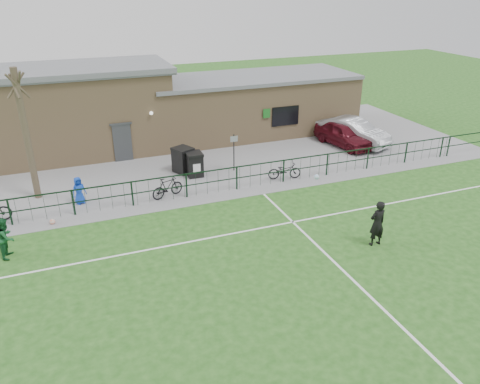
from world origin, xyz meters
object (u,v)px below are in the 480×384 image
object	(u,v)px
sign_post	(234,153)
car_maroon	(344,134)
bare_tree	(27,136)
outfield_player	(6,238)
ball_ground	(52,222)
car_silver	(353,131)
bicycle_d	(167,187)
spectator_child	(79,190)
wheelie_bin_left	(183,161)
bicycle_e	(284,171)
wheelie_bin_right	(194,165)

from	to	relation	value
sign_post	car_maroon	distance (m)	7.83
sign_post	bare_tree	bearing A→B (deg)	179.09
outfield_player	ball_ground	xyz separation A→B (m)	(1.51, 2.04, -0.66)
sign_post	car_silver	distance (m)	8.55
bare_tree	sign_post	size ratio (longest dim) A/B	3.00
bicycle_d	spectator_child	bearing A→B (deg)	59.14
wheelie_bin_left	car_maroon	bearing A→B (deg)	-20.96
car_silver	spectator_child	bearing A→B (deg)	167.80
bare_tree	car_silver	size ratio (longest dim) A/B	1.28
spectator_child	bicycle_d	bearing A→B (deg)	-31.87
bicycle_d	spectator_child	size ratio (longest dim) A/B	1.28
car_silver	bicycle_e	distance (m)	7.34
bare_tree	wheelie_bin_right	xyz separation A→B (m)	(7.58, -0.09, -2.40)
wheelie_bin_right	ball_ground	xyz separation A→B (m)	(-7.01, -2.94, -0.49)
car_silver	spectator_child	xyz separation A→B (m)	(-16.34, -2.79, -0.13)
bicycle_e	ball_ground	world-z (taller)	bicycle_e
spectator_child	bare_tree	bearing A→B (deg)	121.41
bicycle_d	bicycle_e	world-z (taller)	bicycle_d
bicycle_e	wheelie_bin_left	bearing A→B (deg)	71.52
sign_post	bicycle_e	world-z (taller)	sign_post
bare_tree	bicycle_e	distance (m)	12.19
bicycle_d	ball_ground	xyz separation A→B (m)	(-5.11, -0.86, -0.40)
spectator_child	car_maroon	bearing A→B (deg)	-11.01
outfield_player	bicycle_e	bearing A→B (deg)	-63.61
wheelie_bin_left	bicycle_d	size ratio (longest dim) A/B	0.77
wheelie_bin_right	bicycle_e	size ratio (longest dim) A/B	0.69
wheelie_bin_right	outfield_player	bearing A→B (deg)	-147.97
car_maroon	wheelie_bin_left	bearing A→B (deg)	174.04
bicycle_e	car_maroon	bearing A→B (deg)	-46.27
wheelie_bin_left	bicycle_e	distance (m)	5.34
spectator_child	outfield_player	distance (m)	4.59
ball_ground	wheelie_bin_left	bearing A→B (deg)	28.89
sign_post	bicycle_d	bearing A→B (deg)	-153.58
bare_tree	ball_ground	distance (m)	4.22
outfield_player	spectator_child	bearing A→B (deg)	-23.40
bare_tree	wheelie_bin_left	world-z (taller)	bare_tree
wheelie_bin_right	ball_ground	distance (m)	7.62
car_maroon	car_silver	bearing A→B (deg)	1.71
wheelie_bin_right	bicycle_d	distance (m)	2.83
bicycle_e	spectator_child	size ratio (longest dim) A/B	1.32
bare_tree	spectator_child	xyz separation A→B (m)	(1.80, -1.40, -2.34)
bicycle_e	spectator_child	xyz separation A→B (m)	(-9.92, 0.76, 0.19)
bicycle_e	spectator_child	world-z (taller)	spectator_child
bare_tree	car_silver	world-z (taller)	bare_tree
wheelie_bin_right	sign_post	distance (m)	2.20
car_maroon	ball_ground	distance (m)	17.42
wheelie_bin_right	bicycle_e	world-z (taller)	wheelie_bin_right
wheelie_bin_left	car_silver	distance (m)	11.00
bare_tree	bicycle_d	distance (m)	6.56
sign_post	car_maroon	size ratio (longest dim) A/B	0.47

